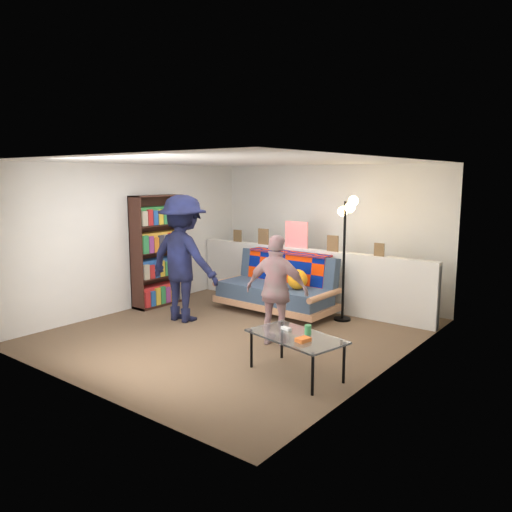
{
  "coord_description": "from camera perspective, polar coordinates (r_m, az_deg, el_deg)",
  "views": [
    {
      "loc": [
        4.4,
        -5.29,
        2.2
      ],
      "look_at": [
        0.0,
        0.4,
        1.05
      ],
      "focal_mm": 35.0,
      "sensor_mm": 36.0,
      "label": 1
    }
  ],
  "objects": [
    {
      "name": "bookshelf",
      "position": [
        8.68,
        -11.16,
        0.18
      ],
      "size": [
        0.32,
        0.95,
        1.89
      ],
      "color": "black",
      "rests_on": "ground"
    },
    {
      "name": "room_shell",
      "position": [
        7.27,
        0.34,
        4.91
      ],
      "size": [
        4.6,
        5.05,
        2.45
      ],
      "color": "silver",
      "rests_on": "ground"
    },
    {
      "name": "person_right",
      "position": [
        6.52,
        2.41,
        -3.96
      ],
      "size": [
        0.91,
        0.55,
        1.46
      ],
      "primitive_type": "imported",
      "rotation": [
        0.0,
        0.0,
        3.38
      ],
      "color": "pink",
      "rests_on": "ground"
    },
    {
      "name": "person_left",
      "position": [
        7.67,
        -8.32,
        -0.29
      ],
      "size": [
        1.29,
        0.79,
        1.93
      ],
      "primitive_type": "imported",
      "rotation": [
        0.0,
        0.0,
        3.2
      ],
      "color": "black",
      "rests_on": "ground"
    },
    {
      "name": "floor_lamp",
      "position": [
        7.65,
        10.34,
        2.6
      ],
      "size": [
        0.37,
        0.36,
        1.91
      ],
      "color": "black",
      "rests_on": "ground"
    },
    {
      "name": "ledge_decor",
      "position": [
        8.51,
        4.48,
        2.15
      ],
      "size": [
        2.97,
        0.02,
        0.45
      ],
      "color": "brown",
      "rests_on": "half_wall_ledge"
    },
    {
      "name": "coffee_table",
      "position": [
        5.61,
        4.66,
        -9.36
      ],
      "size": [
        1.19,
        0.82,
        0.57
      ],
      "color": "black",
      "rests_on": "ground"
    },
    {
      "name": "half_wall_ledge",
      "position": [
        8.51,
        5.78,
        -2.48
      ],
      "size": [
        4.45,
        0.15,
        1.0
      ],
      "primitive_type": "cube",
      "color": "silver",
      "rests_on": "ground"
    },
    {
      "name": "futon_sofa",
      "position": [
        8.19,
        2.59,
        -3.65
      ],
      "size": [
        2.01,
        1.01,
        0.85
      ],
      "color": "tan",
      "rests_on": "ground"
    },
    {
      "name": "ground",
      "position": [
        7.22,
        -1.96,
        -8.66
      ],
      "size": [
        5.0,
        5.0,
        0.0
      ],
      "primitive_type": "plane",
      "color": "brown",
      "rests_on": "ground"
    }
  ]
}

